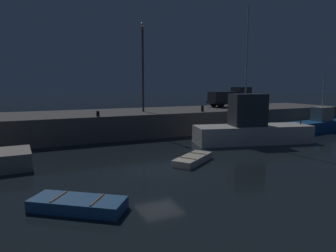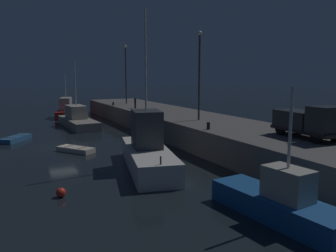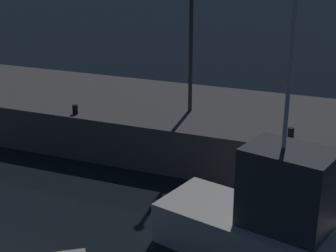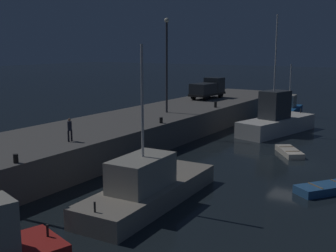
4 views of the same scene
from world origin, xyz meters
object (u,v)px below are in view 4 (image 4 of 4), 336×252
fishing_boat_white (288,110)px  bollard_west (161,120)px  fishing_trawler_red (148,187)px  bollard_east (215,105)px  fishing_boat_blue (276,120)px  lamp_post_east (167,59)px  bollard_central (16,159)px  dinghy_orange_near (289,152)px  rowboat_white_mid (327,188)px  dockworker (70,128)px  utility_truck (208,88)px

fishing_boat_white → bollard_west: 23.67m
fishing_trawler_red → bollard_east: 22.83m
fishing_boat_blue → bollard_west: (-12.14, 5.85, 1.19)m
lamp_post_east → bollard_central: size_ratio=18.24×
dinghy_orange_near → bollard_east: bearing=56.3°
rowboat_white_mid → bollard_west: size_ratio=8.33×
fishing_boat_blue → fishing_boat_white: fishing_boat_blue is taller
dockworker → fishing_boat_white: bearing=-8.8°
dinghy_orange_near → bollard_east: (6.61, 9.89, 2.39)m
bollard_east → rowboat_white_mid: bearing=-135.1°
rowboat_white_mid → bollard_central: 18.04m
utility_truck → fishing_trawler_red: bearing=-159.1°
bollard_west → fishing_trawler_red: bearing=-150.1°
fishing_boat_blue → utility_truck: size_ratio=2.06×
lamp_post_east → fishing_boat_blue: bearing=-51.3°
fishing_trawler_red → bollard_east: size_ratio=17.15×
fishing_boat_blue → rowboat_white_mid: fishing_boat_blue is taller
dinghy_orange_near → lamp_post_east: 14.36m
bollard_central → rowboat_white_mid: bearing=-52.1°
fishing_trawler_red → fishing_boat_white: bearing=4.3°
utility_truck → bollard_central: (-32.23, -4.71, -1.01)m
dinghy_orange_near → bollard_central: (-18.95, 9.48, 2.33)m
fishing_trawler_red → dockworker: (1.78, 7.60, 2.24)m
lamp_post_east → utility_truck: 13.03m
fishing_trawler_red → bollard_central: (-3.76, 6.16, 1.59)m
bollard_central → fishing_trawler_red: bearing=-58.6°
fishing_boat_blue → dinghy_orange_near: bearing=-154.6°
fishing_trawler_red → bollard_central: fishing_trawler_red is taller
fishing_trawler_red → rowboat_white_mid: (7.24, -7.95, -0.71)m
utility_truck → fishing_boat_blue: bearing=-117.3°
fishing_boat_white → lamp_post_east: size_ratio=0.84×
dinghy_orange_near → utility_truck: bearing=46.9°
utility_truck → dockworker: (-26.69, -3.28, -0.37)m
utility_truck → rowboat_white_mid: bearing=-138.4°
bollard_west → bollard_central: (-14.70, -0.11, 0.01)m
fishing_boat_blue → bollard_east: size_ratio=18.77×
rowboat_white_mid → lamp_post_east: 20.51m
rowboat_white_mid → bollard_east: size_ratio=6.39×
dockworker → bollard_east: bearing=-2.9°
lamp_post_east → bollard_east: (5.62, -2.48, -4.84)m
lamp_post_east → bollard_central: lamp_post_east is taller
lamp_post_east → bollard_west: bearing=-152.1°
fishing_boat_blue → fishing_boat_white: bearing=10.9°
utility_truck → bollard_central: 32.59m
dinghy_orange_near → bollard_west: (-4.26, 9.59, 2.32)m
fishing_boat_white → bollard_east: size_ratio=12.05×
fishing_trawler_red → dinghy_orange_near: bearing=-12.3°
fishing_boat_blue → dinghy_orange_near: 8.80m
lamp_post_east → bollard_central: bearing=-171.8°
fishing_boat_white → lamp_post_east: (-18.08, 6.48, 6.60)m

